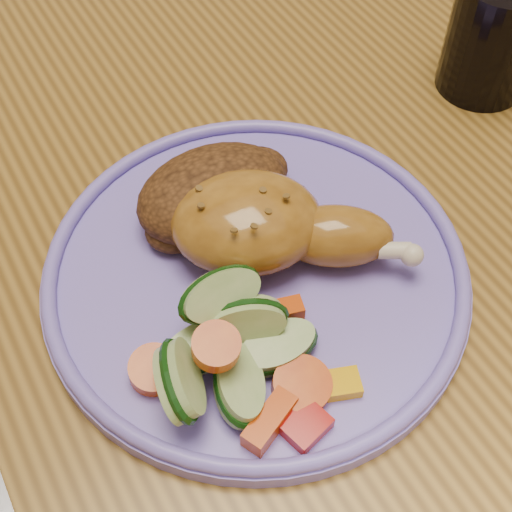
% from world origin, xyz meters
% --- Properties ---
extents(ground, '(4.00, 4.00, 0.00)m').
position_xyz_m(ground, '(0.00, 0.00, 0.00)').
color(ground, brown).
rests_on(ground, ground).
extents(dining_table, '(0.90, 1.40, 0.75)m').
position_xyz_m(dining_table, '(0.00, 0.00, 0.67)').
color(dining_table, olive).
rests_on(dining_table, ground).
extents(chair_far, '(0.42, 0.42, 0.91)m').
position_xyz_m(chair_far, '(0.00, 0.63, 0.49)').
color(chair_far, '#4C2D16').
rests_on(chair_far, ground).
extents(plate, '(0.28, 0.28, 0.01)m').
position_xyz_m(plate, '(-0.07, -0.14, 0.76)').
color(plate, '#7564D0').
rests_on(plate, dining_table).
extents(plate_rim, '(0.27, 0.27, 0.01)m').
position_xyz_m(plate_rim, '(-0.07, -0.14, 0.77)').
color(plate_rim, '#7564D0').
rests_on(plate_rim, plate).
extents(chicken_leg, '(0.15, 0.13, 0.05)m').
position_xyz_m(chicken_leg, '(-0.06, -0.13, 0.79)').
color(chicken_leg, '#9C6720').
rests_on(chicken_leg, plate).
extents(rice_pilaf, '(0.11, 0.08, 0.05)m').
position_xyz_m(rice_pilaf, '(-0.07, -0.08, 0.78)').
color(rice_pilaf, '#4F2D13').
rests_on(rice_pilaf, plate).
extents(vegetable_pile, '(0.12, 0.12, 0.06)m').
position_xyz_m(vegetable_pile, '(-0.12, -0.19, 0.78)').
color(vegetable_pile, '#A50A05').
rests_on(vegetable_pile, plate).
extents(drinking_glass, '(0.07, 0.07, 0.09)m').
position_xyz_m(drinking_glass, '(0.19, -0.06, 0.80)').
color(drinking_glass, black).
rests_on(drinking_glass, dining_table).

